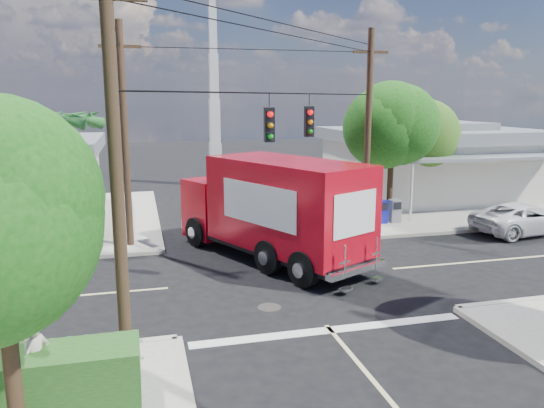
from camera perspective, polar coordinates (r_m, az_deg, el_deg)
name	(u,v)px	position (r m, az deg, el deg)	size (l,w,h in m)	color
ground	(286,278)	(18.34, 1.56, -7.95)	(120.00, 120.00, 0.00)	black
sidewalk_ne	(414,202)	(32.21, 15.03, 0.22)	(14.12, 14.12, 0.14)	gray
sidewalk_nw	(12,223)	(28.83, -26.22, -1.84)	(14.12, 14.12, 0.14)	gray
road_markings	(299,293)	(17.01, 2.92, -9.52)	(32.00, 32.00, 0.01)	beige
building_ne	(431,161)	(33.62, 16.75, 4.46)	(11.80, 10.20, 4.50)	silver
radio_tower	(214,104)	(37.03, -6.23, 10.61)	(0.80, 0.80, 17.00)	silver
tree_ne_front	(393,125)	(26.31, 12.90, 8.23)	(4.21, 4.14, 6.66)	#422D1C
tree_ne_back	(418,134)	(29.51, 15.44, 7.29)	(3.77, 3.66, 5.82)	#422D1C
palm_nw_front	(69,122)	(24.33, -20.99, 8.20)	(3.01, 3.08, 5.59)	#422D1C
palm_nw_back	(26,130)	(26.12, -24.95, 7.24)	(3.01, 3.08, 5.19)	#422D1C
utility_poles	(231,139)	(18.58, -4.47, 7.03)	(12.00, 10.68, 9.00)	#473321
vending_boxes	(381,212)	(26.02, 11.67, -0.81)	(1.90, 0.50, 1.10)	red
delivery_truck	(273,209)	(19.97, 0.10, -0.49)	(6.26, 9.16, 3.87)	black
parked_car	(526,218)	(26.65, 25.63, -1.41)	(2.31, 5.01, 1.39)	silver
pedestrian	(37,362)	(11.76, -23.96, -15.22)	(0.62, 0.41, 1.70)	beige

